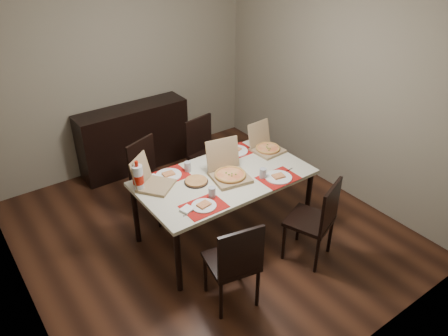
{
  "coord_description": "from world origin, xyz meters",
  "views": [
    {
      "loc": [
        -2.13,
        -3.27,
        3.15
      ],
      "look_at": [
        0.13,
        -0.14,
        0.85
      ],
      "focal_mm": 35.0,
      "sensor_mm": 36.0,
      "label": 1
    }
  ],
  "objects_px": {
    "chair_near_right": "(317,218)",
    "dining_table": "(224,182)",
    "sideboard": "(134,138)",
    "chair_far_left": "(150,175)",
    "soda_bottle": "(138,178)",
    "dip_bowl": "(227,163)",
    "pizza_box_center": "(229,173)",
    "chair_near_left": "(235,262)",
    "chair_far_right": "(205,151)"
  },
  "relations": [
    {
      "from": "chair_far_left",
      "to": "dining_table",
      "type": "bearing_deg",
      "value": -61.42
    },
    {
      "from": "dining_table",
      "to": "chair_far_right",
      "type": "xyz_separation_m",
      "value": [
        0.39,
        0.95,
        -0.17
      ]
    },
    {
      "from": "sideboard",
      "to": "chair_far_right",
      "type": "distance_m",
      "value": 1.11
    },
    {
      "from": "chair_near_right",
      "to": "chair_near_left",
      "type": "bearing_deg",
      "value": -179.14
    },
    {
      "from": "dining_table",
      "to": "chair_far_left",
      "type": "xyz_separation_m",
      "value": [
        -0.45,
        0.82,
        -0.17
      ]
    },
    {
      "from": "chair_far_left",
      "to": "chair_far_right",
      "type": "height_order",
      "value": "same"
    },
    {
      "from": "chair_near_left",
      "to": "chair_far_right",
      "type": "relative_size",
      "value": 1.0
    },
    {
      "from": "chair_near_right",
      "to": "soda_bottle",
      "type": "distance_m",
      "value": 1.8
    },
    {
      "from": "chair_far_right",
      "to": "dip_bowl",
      "type": "distance_m",
      "value": 0.84
    },
    {
      "from": "chair_far_right",
      "to": "chair_near_right",
      "type": "bearing_deg",
      "value": -86.31
    },
    {
      "from": "soda_bottle",
      "to": "chair_far_left",
      "type": "bearing_deg",
      "value": 54.9
    },
    {
      "from": "dining_table",
      "to": "soda_bottle",
      "type": "relative_size",
      "value": 5.46
    },
    {
      "from": "dining_table",
      "to": "chair_near_right",
      "type": "xyz_separation_m",
      "value": [
        0.51,
        -0.87,
        -0.17
      ]
    },
    {
      "from": "chair_far_right",
      "to": "dip_bowl",
      "type": "height_order",
      "value": "chair_far_right"
    },
    {
      "from": "chair_far_left",
      "to": "pizza_box_center",
      "type": "relative_size",
      "value": 2.01
    },
    {
      "from": "chair_near_left",
      "to": "chair_far_left",
      "type": "distance_m",
      "value": 1.71
    },
    {
      "from": "chair_far_left",
      "to": "pizza_box_center",
      "type": "distance_m",
      "value": 1.04
    },
    {
      "from": "chair_far_left",
      "to": "chair_far_right",
      "type": "distance_m",
      "value": 0.85
    },
    {
      "from": "chair_near_right",
      "to": "dining_table",
      "type": "bearing_deg",
      "value": 120.42
    },
    {
      "from": "chair_near_left",
      "to": "dip_bowl",
      "type": "distance_m",
      "value": 1.29
    },
    {
      "from": "dining_table",
      "to": "chair_far_right",
      "type": "relative_size",
      "value": 1.94
    },
    {
      "from": "chair_far_left",
      "to": "dip_bowl",
      "type": "relative_size",
      "value": 8.96
    },
    {
      "from": "sideboard",
      "to": "chair_far_left",
      "type": "xyz_separation_m",
      "value": [
        -0.32,
        -1.1,
        0.06
      ]
    },
    {
      "from": "dip_bowl",
      "to": "soda_bottle",
      "type": "relative_size",
      "value": 0.32
    },
    {
      "from": "chair_near_left",
      "to": "sideboard",
      "type": "bearing_deg",
      "value": 82.04
    },
    {
      "from": "dining_table",
      "to": "soda_bottle",
      "type": "bearing_deg",
      "value": 161.42
    },
    {
      "from": "chair_far_left",
      "to": "dip_bowl",
      "type": "xyz_separation_m",
      "value": [
        0.62,
        -0.65,
        0.25
      ]
    },
    {
      "from": "chair_near_right",
      "to": "pizza_box_center",
      "type": "relative_size",
      "value": 2.01
    },
    {
      "from": "soda_bottle",
      "to": "pizza_box_center",
      "type": "bearing_deg",
      "value": -20.68
    },
    {
      "from": "chair_near_right",
      "to": "chair_far_right",
      "type": "distance_m",
      "value": 1.82
    },
    {
      "from": "dining_table",
      "to": "chair_far_left",
      "type": "bearing_deg",
      "value": 118.58
    },
    {
      "from": "chair_far_left",
      "to": "chair_far_right",
      "type": "bearing_deg",
      "value": 8.31
    },
    {
      "from": "sideboard",
      "to": "chair_far_left",
      "type": "relative_size",
      "value": 1.61
    },
    {
      "from": "chair_near_right",
      "to": "chair_far_right",
      "type": "relative_size",
      "value": 1.0
    },
    {
      "from": "sideboard",
      "to": "chair_near_right",
      "type": "distance_m",
      "value": 2.86
    },
    {
      "from": "sideboard",
      "to": "pizza_box_center",
      "type": "distance_m",
      "value": 2.0
    },
    {
      "from": "dining_table",
      "to": "chair_near_right",
      "type": "height_order",
      "value": "chair_near_right"
    },
    {
      "from": "sideboard",
      "to": "chair_near_left",
      "type": "height_order",
      "value": "chair_near_left"
    },
    {
      "from": "chair_far_left",
      "to": "dip_bowl",
      "type": "distance_m",
      "value": 0.93
    },
    {
      "from": "chair_near_left",
      "to": "soda_bottle",
      "type": "distance_m",
      "value": 1.26
    },
    {
      "from": "chair_far_right",
      "to": "dip_bowl",
      "type": "relative_size",
      "value": 8.96
    },
    {
      "from": "chair_near_left",
      "to": "soda_bottle",
      "type": "xyz_separation_m",
      "value": [
        -0.31,
        1.16,
        0.38
      ]
    },
    {
      "from": "sideboard",
      "to": "chair_near_left",
      "type": "xyz_separation_m",
      "value": [
        -0.39,
        -2.8,
        0.06
      ]
    },
    {
      "from": "sideboard",
      "to": "dip_bowl",
      "type": "bearing_deg",
      "value": -80.07
    },
    {
      "from": "chair_near_right",
      "to": "dip_bowl",
      "type": "bearing_deg",
      "value": 107.82
    },
    {
      "from": "dining_table",
      "to": "pizza_box_center",
      "type": "relative_size",
      "value": 3.9
    },
    {
      "from": "chair_near_left",
      "to": "chair_far_left",
      "type": "relative_size",
      "value": 1.0
    },
    {
      "from": "chair_near_left",
      "to": "chair_far_right",
      "type": "bearing_deg",
      "value": 63.41
    },
    {
      "from": "chair_far_left",
      "to": "soda_bottle",
      "type": "bearing_deg",
      "value": -125.1
    },
    {
      "from": "sideboard",
      "to": "dining_table",
      "type": "bearing_deg",
      "value": -86.08
    }
  ]
}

